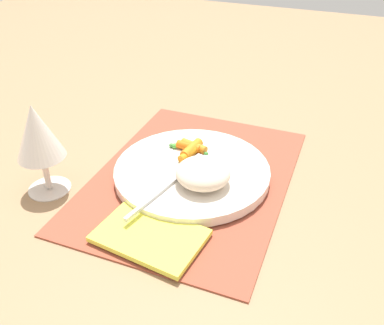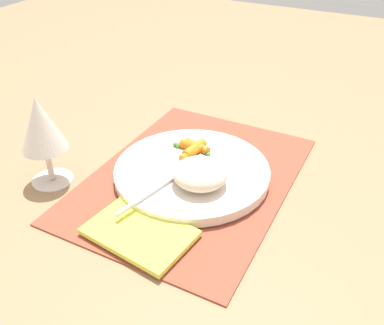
{
  "view_description": "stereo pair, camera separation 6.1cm",
  "coord_description": "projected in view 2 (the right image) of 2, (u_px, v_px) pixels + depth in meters",
  "views": [
    {
      "loc": [
        -0.55,
        -0.21,
        0.43
      ],
      "look_at": [
        0.0,
        0.0,
        0.03
      ],
      "focal_mm": 39.87,
      "sensor_mm": 36.0,
      "label": 1
    },
    {
      "loc": [
        -0.52,
        -0.27,
        0.43
      ],
      "look_at": [
        0.0,
        0.0,
        0.03
      ],
      "focal_mm": 39.87,
      "sensor_mm": 36.0,
      "label": 2
    }
  ],
  "objects": [
    {
      "name": "pea_scatter",
      "position": [
        196.0,
        157.0,
        0.73
      ],
      "size": [
        0.07,
        0.1,
        0.01
      ],
      "color": "green",
      "rests_on": "plate"
    },
    {
      "name": "carrot_portion",
      "position": [
        194.0,
        149.0,
        0.75
      ],
      "size": [
        0.07,
        0.06,
        0.02
      ],
      "color": "orange",
      "rests_on": "plate"
    },
    {
      "name": "placemat",
      "position": [
        192.0,
        177.0,
        0.73
      ],
      "size": [
        0.43,
        0.32,
        0.01
      ],
      "primitive_type": "cube",
      "color": "#9E4733",
      "rests_on": "ground_plane"
    },
    {
      "name": "plate",
      "position": [
        192.0,
        172.0,
        0.72
      ],
      "size": [
        0.26,
        0.26,
        0.02
      ],
      "primitive_type": "cylinder",
      "color": "silver",
      "rests_on": "placemat"
    },
    {
      "name": "rice_mound",
      "position": [
        200.0,
        174.0,
        0.67
      ],
      "size": [
        0.09,
        0.09,
        0.04
      ],
      "primitive_type": "ellipsoid",
      "color": "beige",
      "rests_on": "plate"
    },
    {
      "name": "napkin",
      "position": [
        140.0,
        232.0,
        0.6
      ],
      "size": [
        0.12,
        0.16,
        0.01
      ],
      "primitive_type": "cube",
      "rotation": [
        0.0,
        0.0,
        -0.13
      ],
      "color": "#EAE54C",
      "rests_on": "placemat"
    },
    {
      "name": "wine_glass",
      "position": [
        41.0,
        126.0,
        0.66
      ],
      "size": [
        0.07,
        0.07,
        0.15
      ],
      "color": "silver",
      "rests_on": "ground_plane"
    },
    {
      "name": "fork",
      "position": [
        174.0,
        178.0,
        0.69
      ],
      "size": [
        0.2,
        0.06,
        0.01
      ],
      "color": "silver",
      "rests_on": "plate"
    },
    {
      "name": "ground_plane",
      "position": [
        192.0,
        178.0,
        0.73
      ],
      "size": [
        2.4,
        2.4,
        0.0
      ],
      "primitive_type": "plane",
      "color": "#997551"
    }
  ]
}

